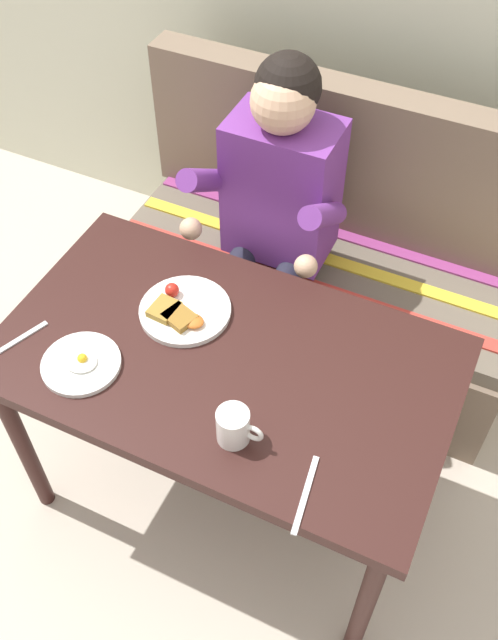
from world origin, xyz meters
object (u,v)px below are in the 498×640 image
object	(u,v)px
table	(225,376)
knife	(305,494)
fork	(19,339)
couch	(320,275)
person	(273,207)
coffee_mug	(234,426)
plate_eggs	(81,363)
plate_breakfast	(183,310)

from	to	relation	value
table	knife	xyz separation A→B (m)	(0.34, -0.27, 0.08)
fork	knife	xyz separation A→B (m)	(0.86, -0.09, 0.00)
couch	person	world-z (taller)	person
couch	coffee_mug	bearing A→B (deg)	-82.39
plate_eggs	plate_breakfast	bearing A→B (deg)	60.72
plate_eggs	knife	world-z (taller)	plate_eggs
table	person	world-z (taller)	person
plate_eggs	fork	size ratio (longest dim) A/B	1.21
table	fork	bearing A→B (deg)	-160.74
table	couch	distance (m)	0.83
plate_breakfast	coffee_mug	bearing A→B (deg)	-44.37
couch	knife	xyz separation A→B (m)	(0.34, -1.04, 0.40)
coffee_mug	person	bearing A→B (deg)	107.74
couch	plate_breakfast	world-z (taller)	couch
table	person	xyz separation A→B (m)	(-0.13, 0.59, 0.09)
fork	person	bearing A→B (deg)	84.21
plate_breakfast	coffee_mug	distance (m)	0.42
couch	coffee_mug	world-z (taller)	couch
table	fork	world-z (taller)	fork
person	plate_eggs	world-z (taller)	person
coffee_mug	fork	xyz separation A→B (m)	(-0.65, 0.03, -0.05)
table	couch	xyz separation A→B (m)	(0.00, 0.76, -0.32)
person	knife	world-z (taller)	person
knife	person	bearing A→B (deg)	110.87
knife	couch	bearing A→B (deg)	100.69
plate_breakfast	table	bearing A→B (deg)	-26.89
person	coffee_mug	distance (m)	0.84
fork	knife	world-z (taller)	same
person	table	bearing A→B (deg)	-78.02
table	person	bearing A→B (deg)	101.98
table	plate_breakfast	xyz separation A→B (m)	(-0.17, 0.09, 0.10)
table	plate_eggs	world-z (taller)	plate_eggs
plate_breakfast	coffee_mug	world-z (taller)	coffee_mug
table	knife	bearing A→B (deg)	-38.79
couch	fork	size ratio (longest dim) A/B	8.47
plate_eggs	couch	bearing A→B (deg)	71.31
couch	knife	size ratio (longest dim) A/B	7.20
plate_eggs	knife	size ratio (longest dim) A/B	1.03
plate_breakfast	plate_eggs	distance (m)	0.31
plate_eggs	knife	xyz separation A→B (m)	(0.66, -0.09, -0.01)
fork	knife	bearing A→B (deg)	15.13
table	plate_eggs	size ratio (longest dim) A/B	5.84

